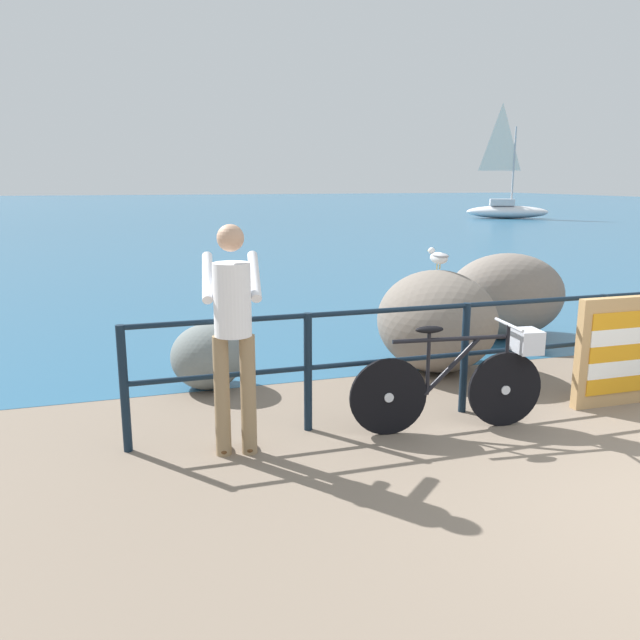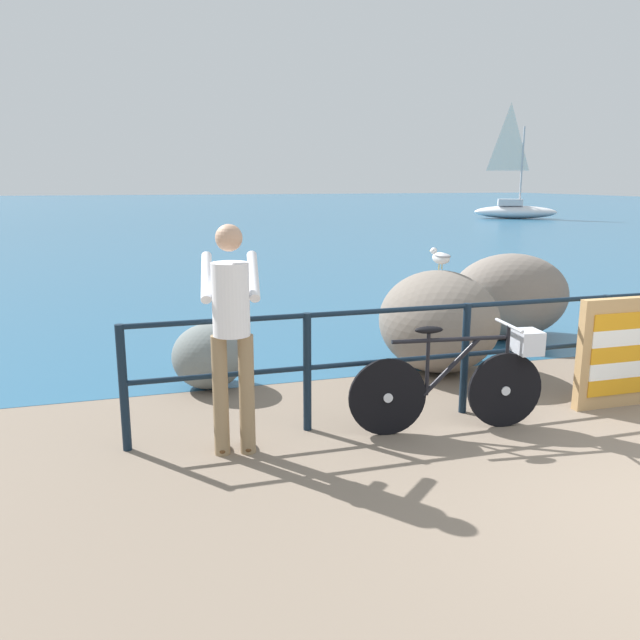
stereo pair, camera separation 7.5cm
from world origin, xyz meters
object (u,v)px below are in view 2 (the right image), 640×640
sailboat (514,206)px  folded_deckchair_stack (617,353)px  person_at_railing (232,329)px  breakwater_boulder_main (438,321)px  seagull (441,257)px  bicycle (465,377)px  breakwater_boulder_right (509,296)px  breakwater_boulder_left (209,356)px

sailboat → folded_deckchair_stack: bearing=-93.7°
person_at_railing → breakwater_boulder_main: person_at_railing is taller
person_at_railing → seagull: 3.06m
sailboat → person_at_railing: bearing=-99.0°
bicycle → breakwater_boulder_main: size_ratio=1.19×
person_at_railing → breakwater_boulder_right: 4.91m
bicycle → breakwater_boulder_main: breakwater_boulder_main is taller
bicycle → sailboat: 31.79m
folded_deckchair_stack → breakwater_boulder_main: breakwater_boulder_main is taller
breakwater_boulder_left → seagull: bearing=-0.2°
folded_deckchair_stack → breakwater_boulder_right: size_ratio=0.62×
breakwater_boulder_right → breakwater_boulder_left: bearing=-166.6°
breakwater_boulder_main → breakwater_boulder_right: size_ratio=0.85×
person_at_railing → breakwater_boulder_right: person_at_railing is taller
bicycle → breakwater_boulder_left: bicycle is taller
breakwater_boulder_main → folded_deckchair_stack: bearing=-55.1°
folded_deckchair_stack → sailboat: 30.81m
breakwater_boulder_right → bicycle: bearing=-128.6°
breakwater_boulder_left → folded_deckchair_stack: bearing=-24.5°
person_at_railing → sailboat: (19.64, 26.32, -0.28)m
folded_deckchair_stack → breakwater_boulder_right: bearing=78.5°
folded_deckchair_stack → person_at_railing: bearing=-179.6°
folded_deckchair_stack → sailboat: size_ratio=0.17×
bicycle → person_at_railing: 2.01m
bicycle → sailboat: bearing=62.7°
bicycle → folded_deckchair_stack: (1.65, 0.11, 0.06)m
bicycle → breakwater_boulder_left: 2.62m
bicycle → folded_deckchair_stack: size_ratio=1.63×
folded_deckchair_stack → seagull: (-1.02, 1.62, 0.74)m
breakwater_boulder_main → sailboat: (17.12, 24.77, 0.15)m
bicycle → breakwater_boulder_main: bearing=77.1°
breakwater_boulder_left → bicycle: bearing=-41.9°
breakwater_boulder_right → sailboat: (15.52, 23.68, 0.14)m
folded_deckchair_stack → breakwater_boulder_left: size_ratio=1.36×
person_at_railing → breakwater_boulder_right: (4.12, 2.64, -0.42)m
breakwater_boulder_main → breakwater_boulder_left: (-2.53, 0.11, -0.23)m
folded_deckchair_stack → breakwater_boulder_right: (0.53, 2.62, 0.05)m
bicycle → seagull: size_ratio=4.95×
breakwater_boulder_right → folded_deckchair_stack: bearing=-101.5°
person_at_railing → breakwater_boulder_left: 1.79m
breakwater_boulder_left → breakwater_boulder_right: bearing=13.4°
bicycle → seagull: bearing=76.8°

